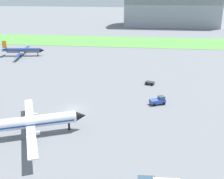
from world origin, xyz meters
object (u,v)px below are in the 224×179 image
(baggage_cart_midfield, at_px, (150,83))
(pushback_tug_by_runway, at_px, (158,101))
(airplane_taxiing_turboprop, at_px, (23,50))
(airplane_foreground_turboprop, at_px, (30,122))

(baggage_cart_midfield, distance_m, pushback_tug_by_runway, 14.42)
(airplane_taxiing_turboprop, bearing_deg, baggage_cart_midfield, -39.05)
(baggage_cart_midfield, height_order, pushback_tug_by_runway, pushback_tug_by_runway)
(airplane_taxiing_turboprop, xyz_separation_m, pushback_tug_by_runway, (51.99, -43.75, -1.28))
(pushback_tug_by_runway, bearing_deg, baggage_cart_midfield, 72.68)
(airplane_foreground_turboprop, distance_m, pushback_tug_by_runway, 30.48)
(airplane_taxiing_turboprop, distance_m, airplane_foreground_turboprop, 67.95)
(airplane_foreground_turboprop, distance_m, baggage_cart_midfield, 39.56)
(airplane_foreground_turboprop, height_order, baggage_cart_midfield, airplane_foreground_turboprop)
(airplane_taxiing_turboprop, height_order, baggage_cart_midfield, airplane_taxiing_turboprop)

